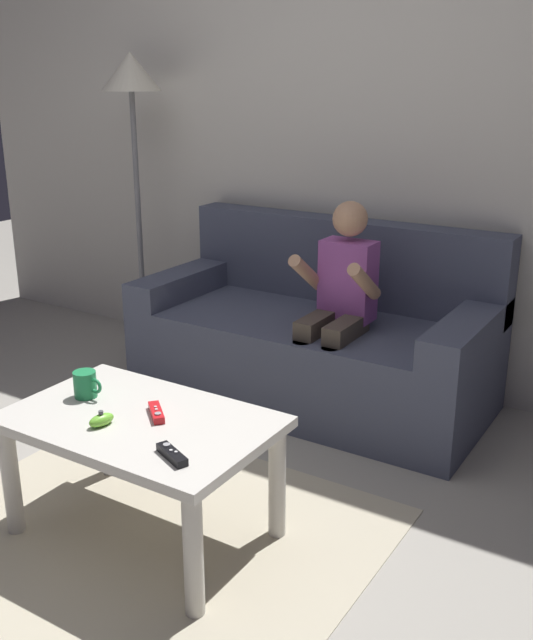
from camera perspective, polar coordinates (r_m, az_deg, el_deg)
The scene contains 11 objects.
ground_plane at distance 2.70m, azimuth -14.08°, elevation -16.46°, with size 10.17×10.17×0.00m, color #9E998E.
wall_back at distance 3.78m, azimuth 5.89°, elevation 14.25°, with size 5.08×0.05×2.50m, color beige.
couch at distance 3.59m, azimuth 3.92°, elevation -1.55°, with size 1.69×0.80×0.85m.
person_seated_on_couch at distance 3.26m, azimuth 5.63°, elevation 1.51°, with size 0.34×0.42×1.01m.
coffee_table at distance 2.51m, azimuth -9.78°, elevation -9.01°, with size 0.89×0.57×0.45m.
area_rug at distance 2.70m, azimuth -9.34°, elevation -15.98°, with size 1.55×1.29×0.01m, color #BCB299.
game_remote_red_near_edge at distance 2.47m, azimuth -8.59°, elevation -7.16°, with size 0.13×0.12×0.03m.
nunchuk_lime at distance 2.44m, azimuth -12.76°, elevation -7.61°, with size 0.06×0.10×0.05m.
game_remote_black_far_corner at distance 2.21m, azimuth -7.34°, elevation -10.33°, with size 0.14×0.09×0.03m.
coffee_mug at distance 2.65m, azimuth -13.94°, elevation -4.90°, with size 0.12×0.08×0.09m.
floor_lamp at distance 4.15m, azimuth -10.47°, elevation 16.85°, with size 0.32×0.32×1.65m.
Camera 1 is at (1.67, -1.48, 1.52)m, focal length 40.99 mm.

